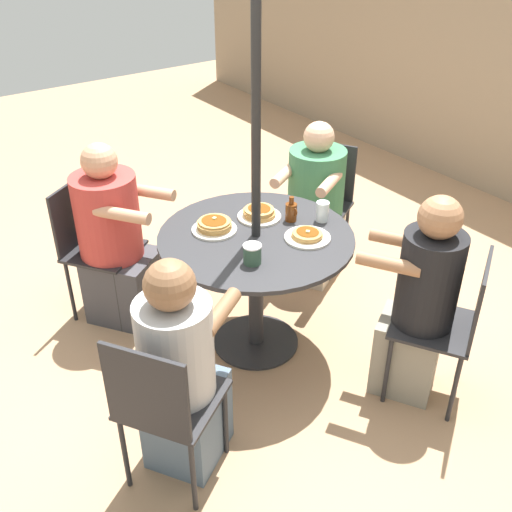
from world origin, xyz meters
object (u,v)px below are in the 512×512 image
(syrup_bottle, at_px, (291,211))
(patio_chair_south, at_px, (163,403))
(diner_south, at_px, (181,375))
(diner_west, at_px, (419,306))
(patio_chair_north, at_px, (322,197))
(diner_east, at_px, (115,243))
(pancake_plate_b, at_px, (214,226))
(coffee_cup, at_px, (252,254))
(patio_chair_east, at_px, (92,241))
(diner_north, at_px, (313,209))
(patio_chair_west, at_px, (451,320))
(pancake_plate_a, at_px, (307,236))
(patio_table, at_px, (256,258))
(drinking_glass_a, at_px, (322,211))
(pancake_plate_c, at_px, (259,214))

(syrup_bottle, bearing_deg, patio_chair_south, -62.71)
(diner_south, relative_size, diner_west, 0.97)
(patio_chair_north, bearing_deg, diner_east, 52.55)
(diner_south, bearing_deg, pancake_plate_b, 104.84)
(pancake_plate_b, xyz_separation_m, coffee_cup, (0.39, -0.02, 0.02))
(patio_chair_east, xyz_separation_m, syrup_bottle, (0.86, 0.87, 0.30))
(diner_south, bearing_deg, diner_north, 87.93)
(patio_chair_south, bearing_deg, syrup_bottle, 84.65)
(patio_chair_north, height_order, patio_chair_west, same)
(syrup_bottle, bearing_deg, pancake_plate_a, -15.65)
(patio_table, height_order, drinking_glass_a, drinking_glass_a)
(diner_north, relative_size, patio_chair_west, 1.26)
(diner_north, bearing_deg, drinking_glass_a, 114.12)
(diner_south, relative_size, pancake_plate_a, 4.52)
(pancake_plate_c, height_order, coffee_cup, coffee_cup)
(patio_table, distance_m, diner_west, 0.91)
(diner_east, xyz_separation_m, patio_chair_west, (1.67, 1.06, -0.02))
(pancake_plate_a, bearing_deg, patio_chair_east, -142.82)
(pancake_plate_b, bearing_deg, patio_chair_south, -44.80)
(diner_west, relative_size, pancake_plate_a, 4.67)
(diner_south, bearing_deg, patio_chair_north, 87.76)
(diner_east, bearing_deg, patio_chair_east, -90.00)
(diner_east, height_order, syrup_bottle, diner_east)
(patio_chair_north, xyz_separation_m, pancake_plate_c, (0.36, -0.81, 0.27))
(patio_chair_south, bearing_deg, patio_chair_north, 87.93)
(diner_south, xyz_separation_m, patio_chair_west, (0.44, 1.31, -0.02))
(patio_table, xyz_separation_m, pancake_plate_c, (-0.15, 0.13, 0.17))
(diner_east, distance_m, diner_south, 1.25)
(patio_chair_south, height_order, pancake_plate_c, patio_chair_south)
(patio_table, bearing_deg, pancake_plate_b, -138.45)
(diner_south, xyz_separation_m, drinking_glass_a, (-0.41, 1.16, 0.29))
(diner_south, xyz_separation_m, pancake_plate_b, (-0.66, 0.61, 0.26))
(coffee_cup, bearing_deg, pancake_plate_b, 176.54)
(patio_chair_east, xyz_separation_m, pancake_plate_b, (0.70, 0.46, 0.28))
(diner_north, height_order, diner_south, diner_south)
(patio_table, distance_m, pancake_plate_c, 0.26)
(patio_chair_east, xyz_separation_m, diner_south, (1.37, -0.15, 0.02))
(patio_chair_south, xyz_separation_m, diner_south, (-0.09, 0.14, 0.02))
(syrup_bottle, bearing_deg, patio_table, -85.25)
(patio_chair_west, distance_m, pancake_plate_a, 0.85)
(diner_east, bearing_deg, pancake_plate_a, 92.62)
(diner_north, bearing_deg, pancake_plate_a, 107.92)
(patio_table, relative_size, pancake_plate_a, 4.30)
(pancake_plate_a, height_order, pancake_plate_c, pancake_plate_c)
(diner_south, bearing_deg, patio_chair_east, 141.09)
(patio_table, distance_m, diner_north, 0.91)
(patio_table, bearing_deg, patio_chair_south, -57.35)
(drinking_glass_a, bearing_deg, pancake_plate_a, -61.29)
(syrup_bottle, xyz_separation_m, coffee_cup, (0.24, -0.44, -0.01))
(diner_south, relative_size, syrup_bottle, 7.69)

